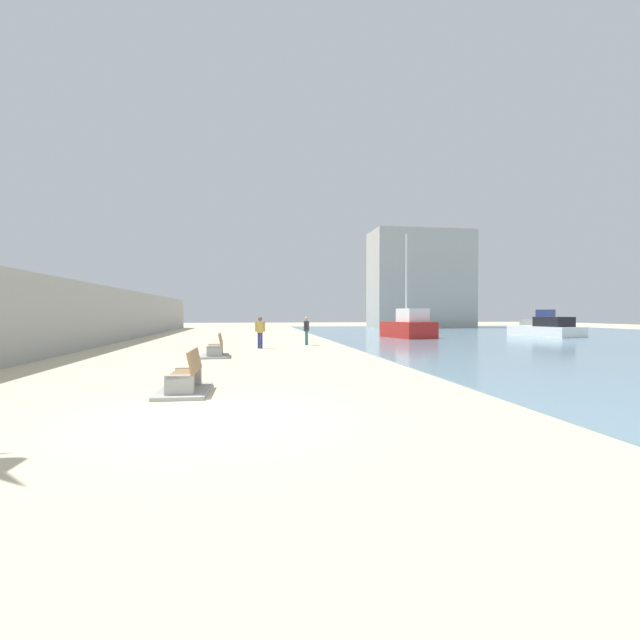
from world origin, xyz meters
name	(u,v)px	position (x,y,z in m)	size (l,w,h in m)	color
ground_plane	(235,345)	(0.00, 18.00, 0.00)	(120.00, 120.00, 0.00)	beige
seawall	(92,316)	(-7.50, 18.00, 1.66)	(0.80, 64.00, 3.33)	#9E9E99
water_bay	(618,341)	(24.00, 18.00, 0.02)	(36.00, 68.00, 0.04)	#6B8EA3
bench_near	(186,382)	(-0.65, 2.52, 0.23)	(1.12, 2.11, 0.98)	#9E9E99
bench_far	(216,351)	(-0.59, 11.25, 0.23)	(1.16, 2.13, 0.98)	#9E9E99
person_walking	(306,329)	(3.97, 17.58, 0.92)	(0.34, 0.46, 1.60)	teal
person_standing	(260,330)	(1.33, 15.52, 0.93)	(0.53, 0.22, 1.62)	navy
boat_far_left	(541,321)	(35.85, 43.31, 0.82)	(3.70, 4.47, 2.17)	beige
boat_nearest	(547,329)	(23.08, 23.83, 0.58)	(3.25, 5.86, 1.48)	white
boat_far_right	(409,326)	(12.07, 23.54, 0.84)	(3.07, 4.65, 7.45)	red
harbor_building	(420,280)	(21.46, 46.00, 5.85)	(12.00, 6.00, 11.70)	#ADAAA3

